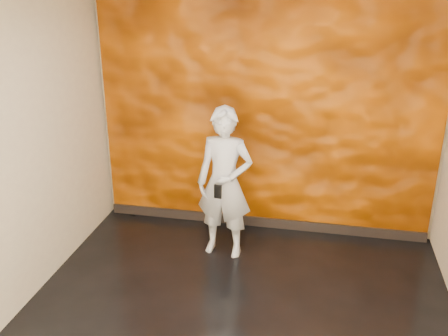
% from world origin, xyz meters
% --- Properties ---
extents(room, '(4.02, 4.02, 2.81)m').
position_xyz_m(room, '(0.00, 0.00, 1.40)').
color(room, black).
rests_on(room, ground).
extents(feature_wall, '(3.90, 0.06, 2.75)m').
position_xyz_m(feature_wall, '(0.00, 1.96, 1.38)').
color(feature_wall, '#D35D00').
rests_on(feature_wall, ground).
extents(baseboard, '(3.90, 0.04, 0.12)m').
position_xyz_m(baseboard, '(0.00, 1.92, 0.06)').
color(baseboard, black).
rests_on(baseboard, ground).
extents(man, '(0.64, 0.45, 1.68)m').
position_xyz_m(man, '(-0.33, 1.25, 0.84)').
color(man, '#A0A4B0').
rests_on(man, ground).
extents(phone, '(0.08, 0.03, 0.15)m').
position_xyz_m(phone, '(-0.35, 0.98, 0.86)').
color(phone, black).
rests_on(phone, man).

